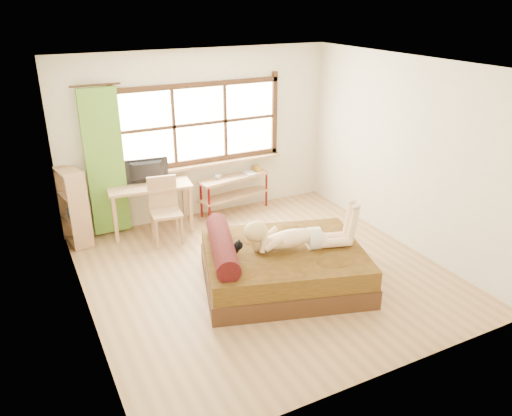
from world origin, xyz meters
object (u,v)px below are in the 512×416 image
woman (297,226)px  pipe_shelf (235,186)px  bookshelf (74,207)px  desk (150,191)px  bed (280,265)px  chair (164,206)px  kitten (228,249)px

woman → pipe_shelf: 2.49m
woman → bookshelf: bearing=150.8°
woman → bookshelf: bookshelf is taller
desk → woman: bearing=-56.0°
bed → woman: 0.57m
woman → chair: size_ratio=1.43×
bed → chair: bearing=132.2°
desk → pipe_shelf: bearing=11.3°
woman → desk: (-1.21, 2.33, -0.12)m
bed → kitten: bed is taller
pipe_shelf → kitten: bearing=-126.0°
chair → bookshelf: (-1.22, 0.43, 0.05)m
bed → bookshelf: 3.18m
desk → bookshelf: size_ratio=1.12×
desk → bed: bearing=-59.4°
bed → pipe_shelf: size_ratio=1.81×
chair → bed: bearing=-58.1°
desk → pipe_shelf: size_ratio=0.99×
kitten → desk: (-0.34, 2.18, 0.06)m
kitten → chair: bearing=114.0°
chair → woman: bearing=-54.3°
bed → bookshelf: bookshelf is taller
kitten → pipe_shelf: 2.58m
bed → woman: woman is taller
chair → bookshelf: 1.30m
desk → bookshelf: bookshelf is taller
bed → chair: size_ratio=2.44×
kitten → desk: bearing=115.7°
chair → bookshelf: bookshelf is taller
desk → bookshelf: (-1.11, 0.07, -0.08)m
bed → desk: size_ratio=1.82×
bed → kitten: 0.76m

